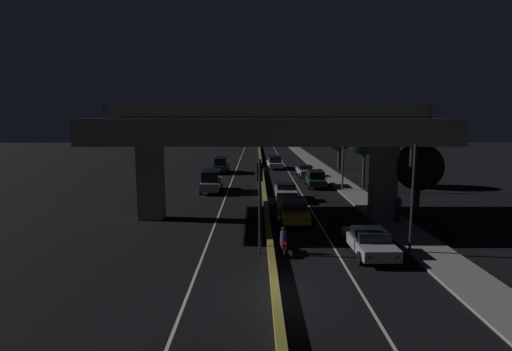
{
  "coord_description": "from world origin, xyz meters",
  "views": [
    {
      "loc": [
        -0.76,
        -15.04,
        6.97
      ],
      "look_at": [
        -0.77,
        23.89,
        1.37
      ],
      "focal_mm": 28.0,
      "sensor_mm": 36.0,
      "label": 1
    }
  ],
  "objects_px": {
    "car_dark_green_fourth": "(316,178)",
    "car_white_sixth": "(275,162)",
    "car_silver_fifth": "(305,171)",
    "car_silver_third": "(286,191)",
    "street_lamp": "(340,147)",
    "car_silver_lead_oncoming": "(212,180)",
    "motorcycle_red_filtering_near": "(284,242)",
    "pedestrian_on_sidewalk": "(399,209)",
    "motorcycle_white_filtering_mid": "(280,216)",
    "car_taxi_yellow_second": "(293,211)",
    "traffic_light_right_of_median": "(413,180)",
    "car_dark_green_second_oncoming": "(222,165)",
    "traffic_light_left_of_median": "(260,190)",
    "car_silver_lead": "(370,241)"
  },
  "relations": [
    {
      "from": "street_lamp",
      "to": "car_silver_fifth",
      "type": "distance_m",
      "value": 10.52
    },
    {
      "from": "car_silver_third",
      "to": "car_silver_fifth",
      "type": "xyz_separation_m",
      "value": [
        3.36,
        13.95,
        -0.04
      ]
    },
    {
      "from": "car_silver_fifth",
      "to": "car_silver_third",
      "type": "bearing_deg",
      "value": 163.61
    },
    {
      "from": "car_silver_fifth",
      "to": "traffic_light_right_of_median",
      "type": "bearing_deg",
      "value": -178.58
    },
    {
      "from": "motorcycle_white_filtering_mid",
      "to": "car_white_sixth",
      "type": "bearing_deg",
      "value": -2.66
    },
    {
      "from": "car_taxi_yellow_second",
      "to": "car_dark_green_second_oncoming",
      "type": "bearing_deg",
      "value": 14.14
    },
    {
      "from": "traffic_light_left_of_median",
      "to": "car_dark_green_second_oncoming",
      "type": "bearing_deg",
      "value": 98.54
    },
    {
      "from": "car_silver_lead",
      "to": "car_silver_fifth",
      "type": "xyz_separation_m",
      "value": [
        0.07,
        27.74,
        0.02
      ]
    },
    {
      "from": "car_dark_green_fourth",
      "to": "car_dark_green_second_oncoming",
      "type": "height_order",
      "value": "car_dark_green_second_oncoming"
    },
    {
      "from": "traffic_light_right_of_median",
      "to": "car_dark_green_second_oncoming",
      "type": "relative_size",
      "value": 1.26
    },
    {
      "from": "street_lamp",
      "to": "car_silver_lead",
      "type": "distance_m",
      "value": 18.52
    },
    {
      "from": "car_silver_third",
      "to": "car_dark_green_fourth",
      "type": "distance_m",
      "value": 7.51
    },
    {
      "from": "motorcycle_red_filtering_near",
      "to": "pedestrian_on_sidewalk",
      "type": "xyz_separation_m",
      "value": [
        8.05,
        5.92,
        0.41
      ]
    },
    {
      "from": "car_white_sixth",
      "to": "motorcycle_white_filtering_mid",
      "type": "xyz_separation_m",
      "value": [
        -1.03,
        -29.82,
        -0.34
      ]
    },
    {
      "from": "street_lamp",
      "to": "car_taxi_yellow_second",
      "type": "xyz_separation_m",
      "value": [
        -5.45,
        -11.43,
        -3.48
      ]
    },
    {
      "from": "car_silver_fifth",
      "to": "street_lamp",
      "type": "bearing_deg",
      "value": -170.88
    },
    {
      "from": "car_silver_lead",
      "to": "car_taxi_yellow_second",
      "type": "distance_m",
      "value": 7.41
    },
    {
      "from": "motorcycle_red_filtering_near",
      "to": "pedestrian_on_sidewalk",
      "type": "relative_size",
      "value": 1.09
    },
    {
      "from": "car_dark_green_fourth",
      "to": "car_white_sixth",
      "type": "relative_size",
      "value": 0.91
    },
    {
      "from": "traffic_light_left_of_median",
      "to": "car_silver_lead_oncoming",
      "type": "bearing_deg",
      "value": 104.24
    },
    {
      "from": "car_silver_fifth",
      "to": "motorcycle_white_filtering_mid",
      "type": "distance_m",
      "value": 22.49
    },
    {
      "from": "car_silver_third",
      "to": "car_silver_lead_oncoming",
      "type": "bearing_deg",
      "value": 60.08
    },
    {
      "from": "car_taxi_yellow_second",
      "to": "car_silver_third",
      "type": "distance_m",
      "value": 7.17
    },
    {
      "from": "car_silver_lead",
      "to": "car_silver_third",
      "type": "distance_m",
      "value": 14.18
    },
    {
      "from": "car_silver_third",
      "to": "car_white_sixth",
      "type": "bearing_deg",
      "value": 0.16
    },
    {
      "from": "car_taxi_yellow_second",
      "to": "motorcycle_white_filtering_mid",
      "type": "bearing_deg",
      "value": 132.49
    },
    {
      "from": "street_lamp",
      "to": "pedestrian_on_sidewalk",
      "type": "distance_m",
      "value": 12.43
    },
    {
      "from": "car_dark_green_fourth",
      "to": "car_white_sixth",
      "type": "height_order",
      "value": "car_white_sixth"
    },
    {
      "from": "car_white_sixth",
      "to": "car_silver_lead_oncoming",
      "type": "distance_m",
      "value": 19.03
    },
    {
      "from": "traffic_light_left_of_median",
      "to": "car_silver_lead",
      "type": "bearing_deg",
      "value": -1.95
    },
    {
      "from": "car_taxi_yellow_second",
      "to": "car_white_sixth",
      "type": "xyz_separation_m",
      "value": [
        0.07,
        28.88,
        0.17
      ]
    },
    {
      "from": "car_dark_green_fourth",
      "to": "car_silver_lead_oncoming",
      "type": "xyz_separation_m",
      "value": [
        -10.34,
        -2.67,
        0.22
      ]
    },
    {
      "from": "car_dark_green_fourth",
      "to": "pedestrian_on_sidewalk",
      "type": "bearing_deg",
      "value": -165.18
    },
    {
      "from": "car_taxi_yellow_second",
      "to": "car_dark_green_second_oncoming",
      "type": "relative_size",
      "value": 0.99
    },
    {
      "from": "car_silver_lead",
      "to": "car_silver_third",
      "type": "bearing_deg",
      "value": 11.99
    },
    {
      "from": "car_dark_green_fourth",
      "to": "car_white_sixth",
      "type": "distance_m",
      "value": 15.5
    },
    {
      "from": "car_white_sixth",
      "to": "motorcycle_red_filtering_near",
      "type": "distance_m",
      "value": 35.3
    },
    {
      "from": "car_silver_lead_oncoming",
      "to": "traffic_light_left_of_median",
      "type": "bearing_deg",
      "value": 13.15
    },
    {
      "from": "street_lamp",
      "to": "motorcycle_white_filtering_mid",
      "type": "xyz_separation_m",
      "value": [
        -6.42,
        -12.37,
        -3.66
      ]
    },
    {
      "from": "car_dark_green_fourth",
      "to": "car_dark_green_second_oncoming",
      "type": "bearing_deg",
      "value": 45.92
    },
    {
      "from": "car_white_sixth",
      "to": "street_lamp",
      "type": "bearing_deg",
      "value": -165.57
    },
    {
      "from": "car_silver_lead",
      "to": "motorcycle_red_filtering_near",
      "type": "xyz_separation_m",
      "value": [
        -4.41,
        0.23,
        -0.1
      ]
    },
    {
      "from": "car_silver_lead",
      "to": "car_dark_green_second_oncoming",
      "type": "bearing_deg",
      "value": 16.86
    },
    {
      "from": "car_silver_lead_oncoming",
      "to": "car_dark_green_fourth",
      "type": "bearing_deg",
      "value": 103.37
    },
    {
      "from": "street_lamp",
      "to": "motorcycle_white_filtering_mid",
      "type": "bearing_deg",
      "value": -117.42
    },
    {
      "from": "car_dark_green_fourth",
      "to": "car_silver_lead_oncoming",
      "type": "bearing_deg",
      "value": 105.88
    },
    {
      "from": "street_lamp",
      "to": "motorcycle_white_filtering_mid",
      "type": "distance_m",
      "value": 14.41
    },
    {
      "from": "car_white_sixth",
      "to": "car_dark_green_second_oncoming",
      "type": "relative_size",
      "value": 1.08
    },
    {
      "from": "car_silver_third",
      "to": "traffic_light_right_of_median",
      "type": "bearing_deg",
      "value": -158.05
    },
    {
      "from": "car_silver_lead_oncoming",
      "to": "motorcycle_red_filtering_near",
      "type": "bearing_deg",
      "value": 16.9
    }
  ]
}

